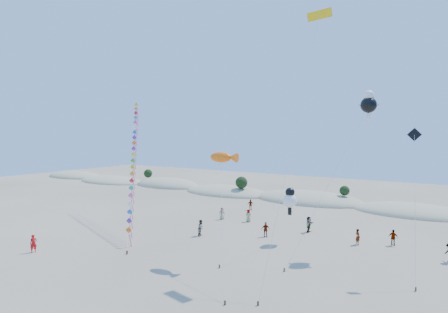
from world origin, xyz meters
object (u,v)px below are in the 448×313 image
at_px(flyer_foreground, 34,244).
at_px(parafoil_kite, 318,19).
at_px(kite_train, 133,156).
at_px(fish_kite, 224,158).

bearing_deg(flyer_foreground, parafoil_kite, -41.93).
bearing_deg(flyer_foreground, kite_train, 22.92).
bearing_deg(parafoil_kite, flyer_foreground, -152.20).
height_order(parafoil_kite, flyer_foreground, parafoil_kite).
distance_m(fish_kite, parafoil_kite, 14.63).
bearing_deg(flyer_foreground, fish_kite, -43.17).
distance_m(kite_train, flyer_foreground, 15.77).
bearing_deg(fish_kite, flyer_foreground, -153.43).
xyz_separation_m(fish_kite, parafoil_kite, (7.11, 4.20, 12.07)).
xyz_separation_m(fish_kite, flyer_foreground, (-16.51, -8.26, -8.45)).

